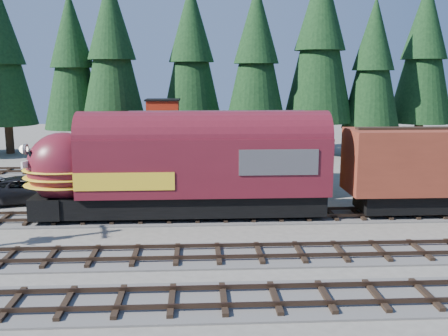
{
  "coord_description": "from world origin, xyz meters",
  "views": [
    {
      "loc": [
        -1.45,
        -22.66,
        7.77
      ],
      "look_at": [
        -0.02,
        4.0,
        2.81
      ],
      "focal_mm": 40.0,
      "sensor_mm": 36.0,
      "label": 1
    }
  ],
  "objects_px": {
    "depot": "(219,148)",
    "locomotive": "(173,172)",
    "pickup_truck_a": "(29,189)",
    "caboose": "(151,139)"
  },
  "relations": [
    {
      "from": "depot",
      "to": "pickup_truck_a",
      "type": "bearing_deg",
      "value": -168.76
    },
    {
      "from": "depot",
      "to": "pickup_truck_a",
      "type": "relative_size",
      "value": 2.19
    },
    {
      "from": "depot",
      "to": "caboose",
      "type": "xyz_separation_m",
      "value": [
        -5.21,
        7.5,
        -0.27
      ]
    },
    {
      "from": "locomotive",
      "to": "pickup_truck_a",
      "type": "relative_size",
      "value": 2.83
    },
    {
      "from": "caboose",
      "to": "pickup_truck_a",
      "type": "bearing_deg",
      "value": -124.38
    },
    {
      "from": "depot",
      "to": "locomotive",
      "type": "xyz_separation_m",
      "value": [
        -2.81,
        -6.5,
        -0.35
      ]
    },
    {
      "from": "depot",
      "to": "locomotive",
      "type": "distance_m",
      "value": 7.09
    },
    {
      "from": "depot",
      "to": "locomotive",
      "type": "relative_size",
      "value": 0.78
    },
    {
      "from": "depot",
      "to": "caboose",
      "type": "relative_size",
      "value": 1.22
    },
    {
      "from": "caboose",
      "to": "pickup_truck_a",
      "type": "distance_m",
      "value": 12.12
    }
  ]
}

